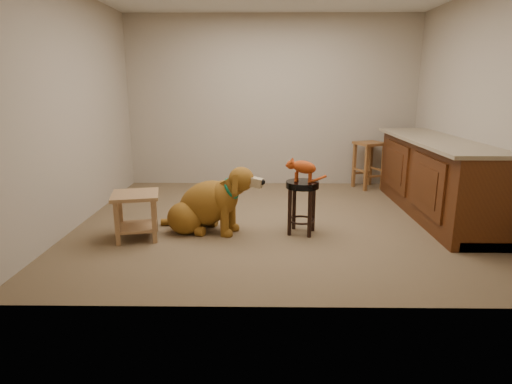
{
  "coord_description": "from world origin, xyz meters",
  "views": [
    {
      "loc": [
        -0.16,
        -4.79,
        1.56
      ],
      "look_at": [
        -0.22,
        -0.38,
        0.45
      ],
      "focal_mm": 30.0,
      "sensor_mm": 36.0,
      "label": 1
    }
  ],
  "objects_px": {
    "padded_stool": "(302,197)",
    "side_table": "(136,209)",
    "golden_retriever": "(207,205)",
    "tabby_kitten": "(302,168)",
    "wood_stool": "(369,164)"
  },
  "relations": [
    {
      "from": "padded_stool",
      "to": "wood_stool",
      "type": "xyz_separation_m",
      "value": [
        1.22,
        2.1,
        -0.04
      ]
    },
    {
      "from": "golden_retriever",
      "to": "tabby_kitten",
      "type": "relative_size",
      "value": 2.7
    },
    {
      "from": "golden_retriever",
      "to": "padded_stool",
      "type": "bearing_deg",
      "value": 14.31
    },
    {
      "from": "side_table",
      "to": "padded_stool",
      "type": "bearing_deg",
      "value": 5.98
    },
    {
      "from": "padded_stool",
      "to": "wood_stool",
      "type": "bearing_deg",
      "value": 59.96
    },
    {
      "from": "side_table",
      "to": "tabby_kitten",
      "type": "relative_size",
      "value": 1.27
    },
    {
      "from": "golden_retriever",
      "to": "tabby_kitten",
      "type": "xyz_separation_m",
      "value": [
        1.01,
        -0.05,
        0.43
      ]
    },
    {
      "from": "wood_stool",
      "to": "golden_retriever",
      "type": "distance_m",
      "value": 3.03
    },
    {
      "from": "padded_stool",
      "to": "side_table",
      "type": "bearing_deg",
      "value": -174.02
    },
    {
      "from": "padded_stool",
      "to": "golden_retriever",
      "type": "xyz_separation_m",
      "value": [
        -1.02,
        0.06,
        -0.11
      ]
    },
    {
      "from": "padded_stool",
      "to": "wood_stool",
      "type": "height_order",
      "value": "wood_stool"
    },
    {
      "from": "padded_stool",
      "to": "side_table",
      "type": "relative_size",
      "value": 1.03
    },
    {
      "from": "wood_stool",
      "to": "padded_stool",
      "type": "bearing_deg",
      "value": -120.04
    },
    {
      "from": "wood_stool",
      "to": "golden_retriever",
      "type": "xyz_separation_m",
      "value": [
        -2.24,
        -2.04,
        -0.08
      ]
    },
    {
      "from": "padded_stool",
      "to": "side_table",
      "type": "distance_m",
      "value": 1.74
    }
  ]
}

